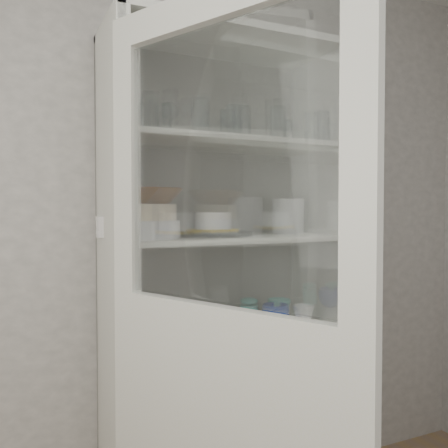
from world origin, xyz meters
name	(u,v)px	position (x,y,z in m)	size (l,w,h in m)	color
wall_back	(163,226)	(0.00, 1.50, 1.30)	(3.60, 0.02, 2.60)	gray
pantry_cabinet	(218,307)	(0.20, 1.34, 0.94)	(1.00, 0.45, 2.10)	silver
cupboard_door	(222,386)	(-0.10, 0.65, 0.87)	(0.44, 0.82, 2.00)	silver
tumbler_0	(136,114)	(-0.21, 1.16, 1.73)	(0.06, 0.06, 0.13)	silver
tumbler_1	(151,112)	(-0.15, 1.16, 1.73)	(0.07, 0.07, 0.15)	silver
tumbler_2	(200,117)	(0.04, 1.16, 1.73)	(0.07, 0.07, 0.14)	silver
tumbler_3	(234,121)	(0.18, 1.14, 1.72)	(0.06, 0.06, 0.13)	silver
tumbler_4	(278,124)	(0.39, 1.15, 1.73)	(0.07, 0.07, 0.14)	silver
tumbler_5	(312,128)	(0.55, 1.13, 1.72)	(0.06, 0.06, 0.13)	silver
tumbler_6	(322,128)	(0.61, 1.14, 1.73)	(0.07, 0.07, 0.14)	silver
tumbler_7	(133,119)	(-0.19, 1.30, 1.73)	(0.07, 0.07, 0.14)	silver
tumbler_8	(142,120)	(-0.15, 1.30, 1.73)	(0.07, 0.07, 0.14)	silver
tumbler_9	(164,121)	(-0.06, 1.30, 1.73)	(0.07, 0.07, 0.14)	silver
tumbler_10	(228,126)	(0.22, 1.28, 1.73)	(0.07, 0.07, 0.14)	silver
tumbler_11	(242,125)	(0.28, 1.26, 1.74)	(0.08, 0.08, 0.15)	silver
goblet_0	(169,119)	(-0.02, 1.34, 1.75)	(0.08, 0.08, 0.18)	silver
goblet_1	(229,126)	(0.27, 1.36, 1.75)	(0.08, 0.08, 0.17)	silver
goblet_2	(233,129)	(0.30, 1.39, 1.74)	(0.07, 0.07, 0.16)	silver
goblet_3	(287,133)	(0.57, 1.36, 1.74)	(0.07, 0.07, 0.15)	silver
plate_stack_front	(151,229)	(-0.14, 1.21, 1.30)	(0.23, 0.23, 0.07)	white
plate_stack_back	(123,226)	(-0.21, 1.38, 1.30)	(0.22, 0.22, 0.08)	white
cream_bowl	(150,212)	(-0.14, 1.21, 1.36)	(0.20, 0.20, 0.06)	#F6E1BD
terracotta_bowl	(150,196)	(-0.14, 1.21, 1.42)	(0.25, 0.25, 0.06)	brown
glass_platter	(213,234)	(0.15, 1.27, 1.27)	(0.34, 0.34, 0.02)	silver
yellow_trivet	(213,230)	(0.15, 1.27, 1.29)	(0.16, 0.16, 0.01)	gold
white_ramekin	(213,221)	(0.15, 1.27, 1.33)	(0.16, 0.16, 0.07)	white
grey_bowl_stack	(288,216)	(0.53, 1.29, 1.34)	(0.14, 0.14, 0.16)	silver
mug_blue	(276,315)	(0.43, 1.22, 0.91)	(0.12, 0.12, 0.09)	navy
mug_teal	(279,310)	(0.49, 1.30, 0.91)	(0.11, 0.11, 0.10)	teal
mug_white	(303,315)	(0.55, 1.19, 0.90)	(0.09, 0.09, 0.09)	white
teal_jar	(249,312)	(0.35, 1.33, 0.91)	(0.08, 0.08, 0.10)	teal
measuring_cups	(179,332)	(-0.02, 1.22, 0.88)	(0.10, 0.10, 0.04)	#AAAAB5
white_canister	(139,320)	(-0.16, 1.32, 0.92)	(0.11, 0.11, 0.13)	white
cream_dish	(190,422)	(0.03, 1.24, 0.50)	(0.26, 0.26, 0.08)	#F6E1BD
tin_box	(259,408)	(0.36, 1.25, 0.49)	(0.21, 0.15, 0.06)	gray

